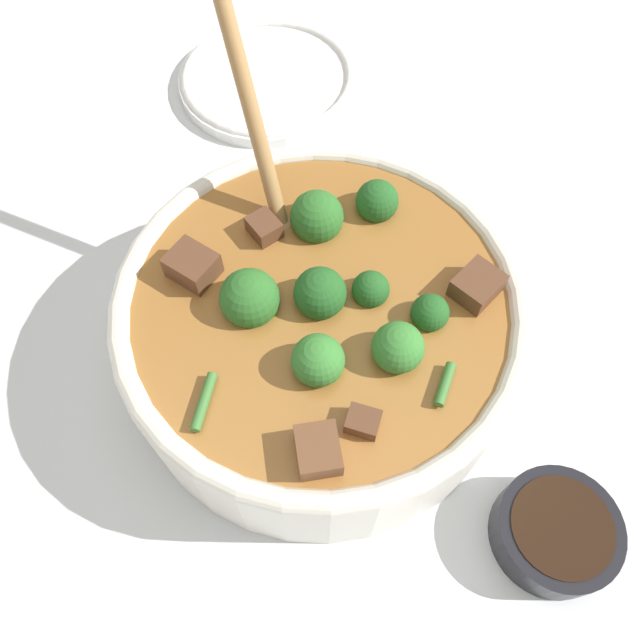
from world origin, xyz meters
TOP-DOWN VIEW (x-y plane):
  - ground_plane at (0.00, 0.00)m, footprint 4.00×4.00m
  - stew_bowl at (-0.00, -0.00)m, footprint 0.30×0.35m
  - condiment_bowl at (-0.09, 0.20)m, footprint 0.08×0.08m
  - empty_plate at (-0.09, -0.32)m, footprint 0.19×0.19m

SIDE VIEW (x-z plane):
  - ground_plane at x=0.00m, z-range 0.00..0.00m
  - empty_plate at x=-0.09m, z-range 0.00..0.02m
  - condiment_bowl at x=-0.09m, z-range 0.00..0.04m
  - stew_bowl at x=0.00m, z-range -0.08..0.19m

